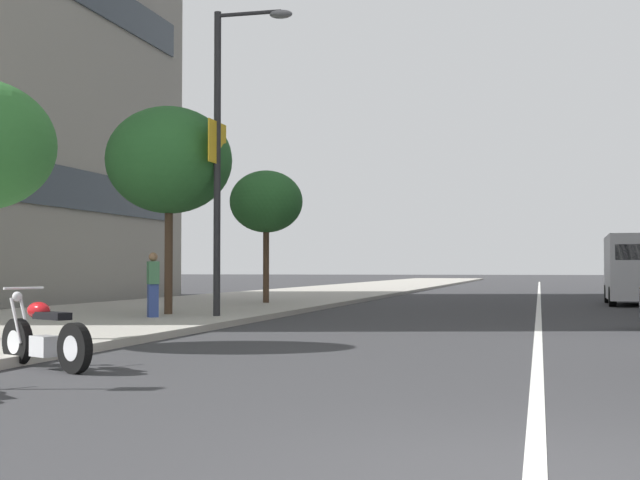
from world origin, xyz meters
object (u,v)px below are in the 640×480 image
Objects in this scene: motorcycle_by_sign_pole at (44,338)px; street_lamp_with_banners at (228,133)px; pedestrian_on_plaza at (153,285)px; street_tree_mid_sidewalk at (266,202)px; delivery_van_ahead at (635,268)px; street_tree_near_plaza_corner at (169,161)px.

motorcycle_by_sign_pole is 11.70m from street_lamp_with_banners.
pedestrian_on_plaza is (9.81, 2.90, 0.54)m from motorcycle_by_sign_pole.
pedestrian_on_plaza is at bearing -45.02° from motorcycle_by_sign_pole.
motorcycle_by_sign_pole is 20.22m from street_tree_mid_sidewalk.
pedestrian_on_plaza is at bearing 140.35° from delivery_van_ahead.
street_lamp_with_banners is at bearing -54.80° from motorcycle_by_sign_pole.
pedestrian_on_plaza is (-9.89, -0.13, -2.81)m from street_tree_mid_sidewalk.
street_tree_near_plaza_corner is at bearing 136.58° from delivery_van_ahead.
street_tree_near_plaza_corner reaches higher than delivery_van_ahead.
street_tree_mid_sidewalk is at bearing -0.94° from street_tree_near_plaza_corner.
pedestrian_on_plaza is (-1.56, -0.27, -3.33)m from street_tree_near_plaza_corner.
delivery_van_ahead is 0.96× the size of street_tree_near_plaza_corner.
street_tree_mid_sidewalk reaches higher than delivery_van_ahead.
street_lamp_with_banners reaches higher than motorcycle_by_sign_pole.
street_tree_near_plaza_corner reaches higher than street_tree_mid_sidewalk.
motorcycle_by_sign_pole is 0.34× the size of street_tree_near_plaza_corner.
street_tree_mid_sidewalk reaches higher than motorcycle_by_sign_pole.
street_tree_mid_sidewalk is (19.71, 3.03, 3.35)m from motorcycle_by_sign_pole.
motorcycle_by_sign_pole is 0.36× the size of delivery_van_ahead.
street_lamp_with_banners is 1.41× the size of street_tree_near_plaza_corner.
delivery_van_ahead is at bearing -44.96° from street_tree_near_plaza_corner.
delivery_van_ahead is 19.66m from pedestrian_on_plaza.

